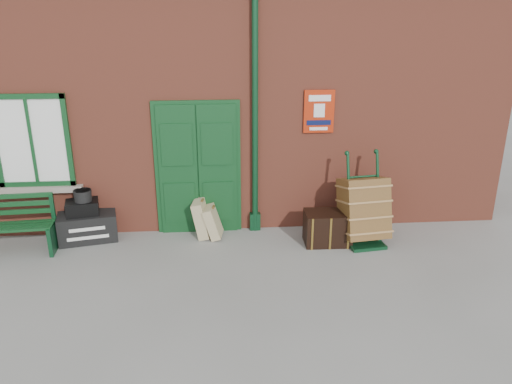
{
  "coord_description": "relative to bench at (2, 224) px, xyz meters",
  "views": [
    {
      "loc": [
        0.02,
        -6.5,
        3.59
      ],
      "look_at": [
        0.6,
        0.6,
        1.0
      ],
      "focal_mm": 35.0,
      "sensor_mm": 36.0,
      "label": 1
    }
  ],
  "objects": [
    {
      "name": "suitcase_front",
      "position": [
        3.25,
        0.29,
        -0.2
      ],
      "size": [
        0.36,
        0.44,
        0.55
      ],
      "primitive_type": "cube",
      "rotation": [
        0.0,
        -0.3,
        -0.14
      ],
      "color": "tan",
      "rests_on": "ground"
    },
    {
      "name": "porter_trolley",
      "position": [
        5.7,
        -0.07,
        0.09
      ],
      "size": [
        0.8,
        0.85,
        1.47
      ],
      "rotation": [
        0.0,
        0.0,
        0.13
      ],
      "color": "#0E381E",
      "rests_on": "ground"
    },
    {
      "name": "dark_trunk",
      "position": [
        5.12,
        -0.08,
        -0.21
      ],
      "size": [
        0.76,
        0.5,
        0.54
      ],
      "primitive_type": "cube",
      "rotation": [
        0.0,
        0.0,
        -0.03
      ],
      "color": "black",
      "rests_on": "ground"
    },
    {
      "name": "ground",
      "position": [
        3.33,
        -0.88,
        -0.48
      ],
      "size": [
        80.0,
        80.0,
        0.0
      ],
      "primitive_type": "plane",
      "color": "gray",
      "rests_on": "ground"
    },
    {
      "name": "houdini_trunk",
      "position": [
        1.19,
        0.37,
        -0.25
      ],
      "size": [
        1.01,
        0.69,
        0.46
      ],
      "primitive_type": "cube",
      "rotation": [
        0.0,
        0.0,
        0.21
      ],
      "color": "black",
      "rests_on": "ground"
    },
    {
      "name": "hatbox",
      "position": [
        1.17,
        0.37,
        0.31
      ],
      "size": [
        0.33,
        0.33,
        0.18
      ],
      "primitive_type": "cylinder",
      "rotation": [
        0.0,
        0.0,
        0.21
      ],
      "color": "black",
      "rests_on": "strongbox"
    },
    {
      "name": "strongbox",
      "position": [
        1.14,
        0.37,
        0.1
      ],
      "size": [
        0.57,
        0.47,
        0.23
      ],
      "primitive_type": "cube",
      "rotation": [
        0.0,
        0.0,
        0.21
      ],
      "color": "black",
      "rests_on": "houdini_trunk"
    },
    {
      "name": "bench",
      "position": [
        0.0,
        0.0,
        0.0
      ],
      "size": [
        1.56,
        0.58,
        0.95
      ],
      "rotation": [
        0.0,
        0.0,
        0.07
      ],
      "color": "#103D1B",
      "rests_on": "ground"
    },
    {
      "name": "suitcase_back",
      "position": [
        3.07,
        0.37,
        -0.16
      ],
      "size": [
        0.35,
        0.48,
        0.64
      ],
      "primitive_type": "cube",
      "rotation": [
        0.0,
        -0.19,
        -0.14
      ],
      "color": "tan",
      "rests_on": "ground"
    },
    {
      "name": "station_building",
      "position": [
        3.33,
        2.61,
        1.68
      ],
      "size": [
        10.3,
        4.3,
        4.36
      ],
      "color": "#984531",
      "rests_on": "ground"
    }
  ]
}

